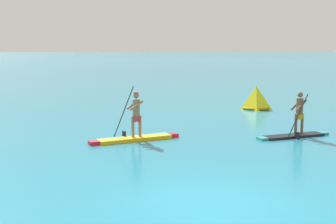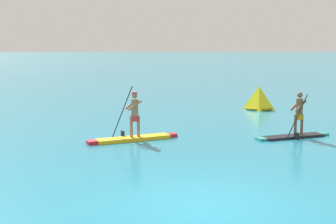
# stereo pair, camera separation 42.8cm
# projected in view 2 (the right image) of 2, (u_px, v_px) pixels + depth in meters

# --- Properties ---
(ground) EXTENTS (440.00, 440.00, 0.00)m
(ground) POSITION_uv_depth(u_px,v_px,m) (201.00, 204.00, 9.91)
(ground) COLOR teal
(paddleboarder_mid_center) EXTENTS (3.41, 1.33, 1.98)m
(paddleboarder_mid_center) POSITION_uv_depth(u_px,v_px,m) (133.00, 131.00, 16.44)
(paddleboarder_mid_center) COLOR yellow
(paddleboarder_mid_center) RESTS_ON ground
(paddleboarder_far_right) EXTENTS (3.10, 1.08, 1.77)m
(paddleboarder_far_right) POSITION_uv_depth(u_px,v_px,m) (295.00, 126.00, 16.93)
(paddleboarder_far_right) COLOR black
(paddleboarder_far_right) RESTS_ON ground
(race_marker_buoy) EXTENTS (1.53, 1.53, 1.26)m
(race_marker_buoy) POSITION_uv_depth(u_px,v_px,m) (259.00, 99.00, 24.41)
(race_marker_buoy) COLOR yellow
(race_marker_buoy) RESTS_ON ground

